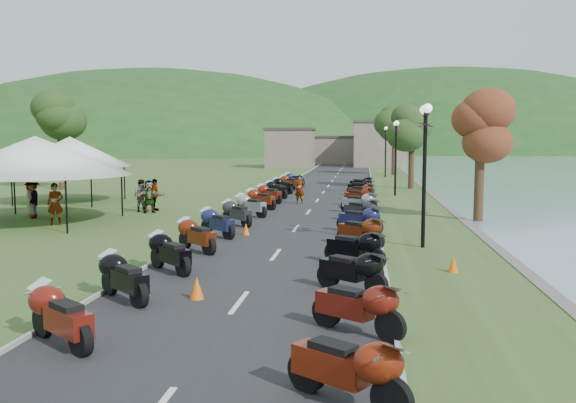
{
  "coord_description": "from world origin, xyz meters",
  "views": [
    {
      "loc": [
        2.9,
        -3.83,
        3.88
      ],
      "look_at": [
        -0.2,
        20.9,
        1.3
      ],
      "focal_mm": 38.0,
      "sensor_mm": 36.0,
      "label": 1
    }
  ],
  "objects_px": {
    "pedestrian_b": "(141,212)",
    "pedestrian_c": "(33,218)",
    "pedestrian_a": "(56,225)",
    "vendor_tent_main": "(37,180)"
  },
  "relations": [
    {
      "from": "pedestrian_b",
      "to": "pedestrian_c",
      "type": "relative_size",
      "value": 0.9
    },
    {
      "from": "pedestrian_b",
      "to": "pedestrian_c",
      "type": "bearing_deg",
      "value": 48.06
    },
    {
      "from": "pedestrian_b",
      "to": "pedestrian_c",
      "type": "height_order",
      "value": "pedestrian_c"
    },
    {
      "from": "pedestrian_a",
      "to": "pedestrian_c",
      "type": "xyz_separation_m",
      "value": [
        -2.25,
        2.03,
        0.0
      ]
    },
    {
      "from": "vendor_tent_main",
      "to": "pedestrian_c",
      "type": "distance_m",
      "value": 2.68
    },
    {
      "from": "pedestrian_a",
      "to": "pedestrian_c",
      "type": "height_order",
      "value": "pedestrian_c"
    },
    {
      "from": "pedestrian_c",
      "to": "pedestrian_b",
      "type": "bearing_deg",
      "value": 91.57
    },
    {
      "from": "vendor_tent_main",
      "to": "pedestrian_b",
      "type": "bearing_deg",
      "value": 56.41
    },
    {
      "from": "pedestrian_a",
      "to": "pedestrian_b",
      "type": "bearing_deg",
      "value": 48.88
    },
    {
      "from": "vendor_tent_main",
      "to": "pedestrian_c",
      "type": "xyz_separation_m",
      "value": [
        -1.07,
        1.43,
        -2.0
      ]
    }
  ]
}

